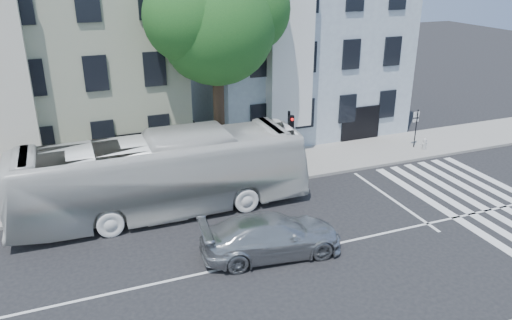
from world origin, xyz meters
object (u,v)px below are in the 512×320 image
bus (162,175)px  traffic_signal (289,138)px  sedan (272,236)px  fire_hydrant (424,144)px

bus → traffic_signal: size_ratio=3.43×
sedan → fire_hydrant: 14.19m
sedan → fire_hydrant: bearing=-55.7°
sedan → traffic_signal: (3.31, 5.63, 1.62)m
sedan → fire_hydrant: sedan is taller
bus → fire_hydrant: size_ratio=18.39×
sedan → traffic_signal: size_ratio=1.45×
bus → sedan: 5.84m
sedan → traffic_signal: bearing=-24.4°
traffic_signal → fire_hydrant: 9.43m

